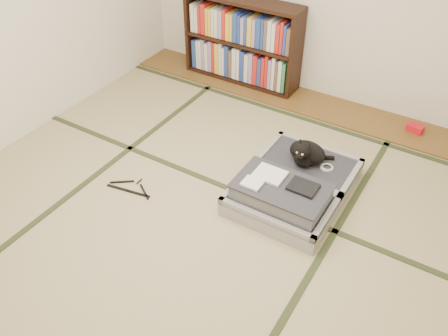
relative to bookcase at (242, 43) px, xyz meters
The scene contains 10 objects.
floor 2.26m from the bookcase, 69.37° to the right, with size 4.50×4.50×0.00m, color tan.
wood_strip 0.90m from the bookcase, ahead, with size 4.00×0.50×0.02m, color brown.
red_item 1.99m from the bookcase, ahead, with size 0.15×0.09×0.07m, color red.
room_shell 2.43m from the bookcase, 69.37° to the right, with size 4.50×4.50×4.50m.
tatami_borders 1.81m from the bookcase, 63.69° to the right, with size 4.00×4.50×0.01m.
bookcase is the anchor object (origin of this frame).
suitcase 2.03m from the bookcase, 48.39° to the right, with size 0.80×1.06×0.31m.
cat 1.79m from the bookcase, 42.67° to the right, with size 0.35×0.36×0.29m.
cable_coil 1.92m from the bookcase, 38.29° to the right, with size 0.11×0.11×0.03m.
hanger 2.15m from the bookcase, 85.76° to the right, with size 0.41×0.22×0.01m.
Camera 1 is at (1.58, -2.14, 2.62)m, focal length 38.00 mm.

